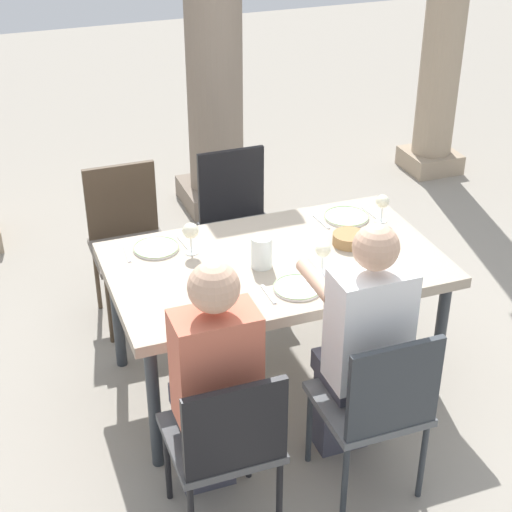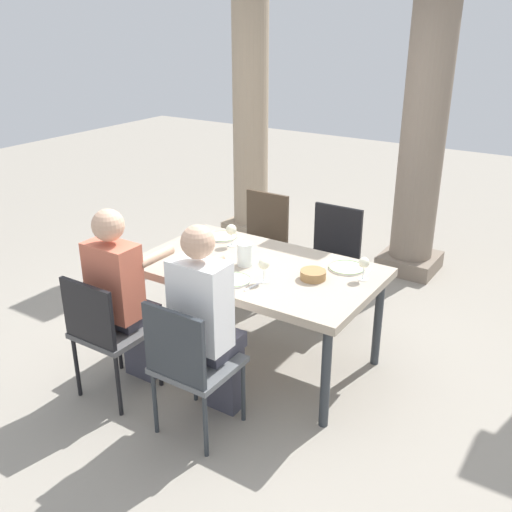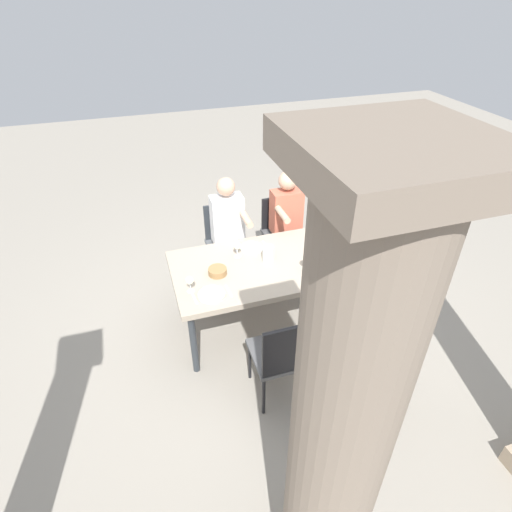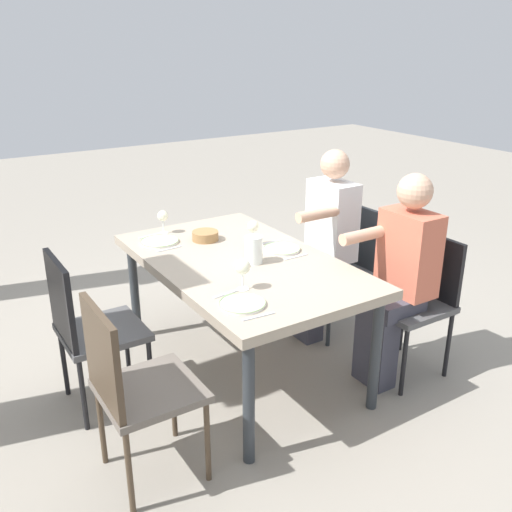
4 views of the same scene
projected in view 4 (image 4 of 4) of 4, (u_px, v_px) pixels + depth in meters
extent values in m
plane|color=gray|center=(242.00, 368.00, 3.62)|extent=(16.00, 16.00, 0.00)
cube|color=tan|center=(241.00, 264.00, 3.36)|extent=(1.66, 0.98, 0.06)
cylinder|color=#2D3338|center=(249.00, 402.00, 2.70)|extent=(0.06, 0.06, 0.69)
cylinder|color=#2D3338|center=(135.00, 292.00, 3.88)|extent=(0.06, 0.06, 0.69)
cylinder|color=#2D3338|center=(375.00, 354.00, 3.11)|extent=(0.06, 0.06, 0.69)
cylinder|color=#2D3338|center=(237.00, 267.00, 4.29)|extent=(0.06, 0.06, 0.69)
cube|color=#6A6158|center=(150.00, 390.00, 2.59)|extent=(0.44, 0.44, 0.04)
cube|color=#473828|center=(102.00, 359.00, 2.41)|extent=(0.42, 0.03, 0.46)
cylinder|color=#473828|center=(207.00, 441.00, 2.62)|extent=(0.03, 0.03, 0.44)
cylinder|color=#473828|center=(173.00, 400.00, 2.92)|extent=(0.03, 0.03, 0.44)
cylinder|color=#473828|center=(129.00, 473.00, 2.43)|extent=(0.03, 0.03, 0.44)
cylinder|color=#473828|center=(101.00, 425.00, 2.73)|extent=(0.03, 0.03, 0.44)
cube|color=#4F4F50|center=(407.00, 305.00, 3.42)|extent=(0.44, 0.44, 0.04)
cube|color=black|center=(433.00, 267.00, 3.45)|extent=(0.42, 0.03, 0.41)
cylinder|color=black|center=(359.00, 335.00, 3.56)|extent=(0.03, 0.03, 0.44)
cylinder|color=black|center=(404.00, 362.00, 3.26)|extent=(0.03, 0.03, 0.44)
cylinder|color=black|center=(402.00, 320.00, 3.75)|extent=(0.03, 0.03, 0.44)
cylinder|color=black|center=(448.00, 345.00, 3.45)|extent=(0.03, 0.03, 0.44)
cube|color=#4F4F50|center=(103.00, 332.00, 3.13)|extent=(0.44, 0.44, 0.04)
cube|color=black|center=(61.00, 302.00, 2.95)|extent=(0.42, 0.03, 0.47)
cylinder|color=black|center=(151.00, 374.00, 3.16)|extent=(0.03, 0.03, 0.43)
cylinder|color=black|center=(127.00, 345.00, 3.46)|extent=(0.03, 0.03, 0.43)
cylinder|color=black|center=(83.00, 395.00, 2.97)|extent=(0.03, 0.03, 0.43)
cylinder|color=black|center=(64.00, 362.00, 3.27)|extent=(0.03, 0.03, 0.43)
cube|color=#5B5E61|center=(334.00, 271.00, 3.97)|extent=(0.44, 0.44, 0.04)
cube|color=#2D3338|center=(358.00, 236.00, 3.99)|extent=(0.42, 0.03, 0.45)
cylinder|color=#2D3338|center=(296.00, 297.00, 4.10)|extent=(0.03, 0.03, 0.42)
cylinder|color=#2D3338|center=(329.00, 318.00, 3.80)|extent=(0.03, 0.03, 0.42)
cylinder|color=#2D3338|center=(336.00, 286.00, 4.29)|extent=(0.03, 0.03, 0.42)
cylinder|color=#2D3338|center=(371.00, 304.00, 3.99)|extent=(0.03, 0.03, 0.42)
cube|color=#3F3F4C|center=(306.00, 307.00, 3.92)|extent=(0.24, 0.14, 0.46)
cube|color=#3F3F4C|center=(317.00, 267.00, 3.86)|extent=(0.28, 0.32, 0.10)
cube|color=white|center=(332.00, 220.00, 3.81)|extent=(0.34, 0.20, 0.53)
sphere|color=tan|center=(335.00, 164.00, 3.67)|extent=(0.19, 0.19, 0.19)
cylinder|color=tan|center=(318.00, 214.00, 3.53)|extent=(0.07, 0.30, 0.07)
cube|color=#3F3F4C|center=(376.00, 349.00, 3.39)|extent=(0.24, 0.14, 0.46)
cube|color=#3F3F4C|center=(391.00, 303.00, 3.33)|extent=(0.28, 0.32, 0.10)
cube|color=#CC664C|center=(409.00, 253.00, 3.28)|extent=(0.34, 0.20, 0.49)
sphere|color=tan|center=(415.00, 191.00, 3.15)|extent=(0.20, 0.20, 0.20)
cylinder|color=tan|center=(363.00, 236.00, 3.23)|extent=(0.07, 0.30, 0.07)
cylinder|color=white|center=(242.00, 304.00, 2.77)|extent=(0.23, 0.23, 0.01)
torus|color=#A4C786|center=(242.00, 303.00, 2.77)|extent=(0.23, 0.23, 0.01)
cylinder|color=white|center=(243.00, 289.00, 2.95)|extent=(0.06, 0.06, 0.00)
cylinder|color=white|center=(243.00, 281.00, 2.93)|extent=(0.01, 0.01, 0.09)
sphere|color=#F2EFCC|center=(243.00, 266.00, 2.90)|extent=(0.08, 0.08, 0.08)
cube|color=silver|center=(259.00, 316.00, 2.66)|extent=(0.03, 0.17, 0.01)
cube|color=silver|center=(227.00, 294.00, 2.89)|extent=(0.03, 0.17, 0.01)
cylinder|color=white|center=(281.00, 249.00, 3.50)|extent=(0.23, 0.23, 0.01)
torus|color=#A9CD91|center=(281.00, 248.00, 3.49)|extent=(0.23, 0.23, 0.01)
cylinder|color=white|center=(253.00, 245.00, 3.58)|extent=(0.06, 0.06, 0.00)
cylinder|color=white|center=(253.00, 238.00, 3.56)|extent=(0.01, 0.01, 0.09)
sphere|color=#F2EFCC|center=(253.00, 226.00, 3.53)|extent=(0.07, 0.07, 0.07)
cube|color=silver|center=(296.00, 257.00, 3.38)|extent=(0.02, 0.17, 0.01)
cube|color=silver|center=(268.00, 243.00, 3.61)|extent=(0.04, 0.17, 0.01)
cylinder|color=white|center=(159.00, 242.00, 3.63)|extent=(0.25, 0.25, 0.01)
torus|color=#A4C786|center=(159.00, 241.00, 3.62)|extent=(0.25, 0.25, 0.01)
cylinder|color=white|center=(164.00, 233.00, 3.80)|extent=(0.06, 0.06, 0.00)
cylinder|color=white|center=(163.00, 227.00, 3.79)|extent=(0.01, 0.01, 0.08)
sphere|color=#F2EFCC|center=(163.00, 216.00, 3.76)|extent=(0.07, 0.07, 0.07)
cube|color=silver|center=(169.00, 249.00, 3.51)|extent=(0.03, 0.17, 0.01)
cube|color=silver|center=(150.00, 236.00, 3.74)|extent=(0.03, 0.17, 0.01)
cylinder|color=white|center=(254.00, 250.00, 3.27)|extent=(0.11, 0.11, 0.16)
cylinder|color=#EFEAC6|center=(254.00, 254.00, 3.28)|extent=(0.10, 0.10, 0.10)
cylinder|color=#9E7547|center=(205.00, 236.00, 3.66)|extent=(0.17, 0.17, 0.06)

